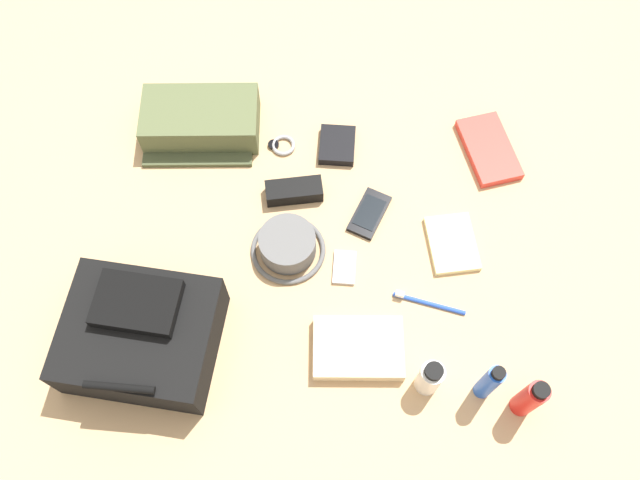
% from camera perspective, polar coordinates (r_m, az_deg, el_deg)
% --- Properties ---
extents(ground_plane, '(2.64, 2.02, 0.02)m').
position_cam_1_polar(ground_plane, '(1.59, -0.00, -0.79)').
color(ground_plane, tan).
rests_on(ground_plane, ground).
extents(backpack, '(0.34, 0.29, 0.16)m').
position_cam_1_polar(backpack, '(1.48, -15.26, -7.91)').
color(backpack, black).
rests_on(backpack, ground_plane).
extents(toiletry_pouch, '(0.31, 0.22, 0.09)m').
position_cam_1_polar(toiletry_pouch, '(1.74, -10.30, 10.14)').
color(toiletry_pouch, '#56603D').
rests_on(toiletry_pouch, ground_plane).
extents(bucket_hat, '(0.18, 0.18, 0.07)m').
position_cam_1_polar(bucket_hat, '(1.55, -2.82, -0.50)').
color(bucket_hat, slate).
rests_on(bucket_hat, ground_plane).
extents(sunscreen_spray, '(0.05, 0.05, 0.16)m').
position_cam_1_polar(sunscreen_spray, '(1.46, 17.76, -12.95)').
color(sunscreen_spray, red).
rests_on(sunscreen_spray, ground_plane).
extents(deodorant_spray, '(0.04, 0.04, 0.16)m').
position_cam_1_polar(deodorant_spray, '(1.44, 14.50, -11.85)').
color(deodorant_spray, blue).
rests_on(deodorant_spray, ground_plane).
extents(toothpaste_tube, '(0.05, 0.05, 0.12)m').
position_cam_1_polar(toothpaste_tube, '(1.44, 9.51, -11.71)').
color(toothpaste_tube, white).
rests_on(toothpaste_tube, ground_plane).
extents(paperback_novel, '(0.17, 0.23, 0.02)m').
position_cam_1_polar(paperback_novel, '(1.76, 14.43, 7.62)').
color(paperback_novel, red).
rests_on(paperback_novel, ground_plane).
extents(cell_phone, '(0.11, 0.14, 0.01)m').
position_cam_1_polar(cell_phone, '(1.62, 4.30, 2.31)').
color(cell_phone, black).
rests_on(cell_phone, ground_plane).
extents(media_player, '(0.05, 0.08, 0.01)m').
position_cam_1_polar(media_player, '(1.56, 2.12, -2.38)').
color(media_player, '#B7B7BC').
rests_on(media_player, ground_plane).
extents(wristwatch, '(0.07, 0.06, 0.01)m').
position_cam_1_polar(wristwatch, '(1.72, -3.31, 8.21)').
color(wristwatch, '#99999E').
rests_on(wristwatch, ground_plane).
extents(toothbrush, '(0.17, 0.04, 0.02)m').
position_cam_1_polar(toothbrush, '(1.54, 9.09, -5.35)').
color(toothbrush, blue).
rests_on(toothbrush, ground_plane).
extents(wallet, '(0.09, 0.11, 0.02)m').
position_cam_1_polar(wallet, '(1.71, 1.50, 8.23)').
color(wallet, black).
rests_on(wallet, ground_plane).
extents(notepad, '(0.14, 0.17, 0.02)m').
position_cam_1_polar(notepad, '(1.61, 11.39, -0.30)').
color(notepad, beige).
rests_on(notepad, ground_plane).
extents(folded_towel, '(0.21, 0.16, 0.04)m').
position_cam_1_polar(folded_towel, '(1.48, 3.33, -9.34)').
color(folded_towel, beige).
rests_on(folded_towel, ground_plane).
extents(sunglasses_case, '(0.15, 0.08, 0.04)m').
position_cam_1_polar(sunglasses_case, '(1.63, -2.26, 4.27)').
color(sunglasses_case, black).
rests_on(sunglasses_case, ground_plane).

